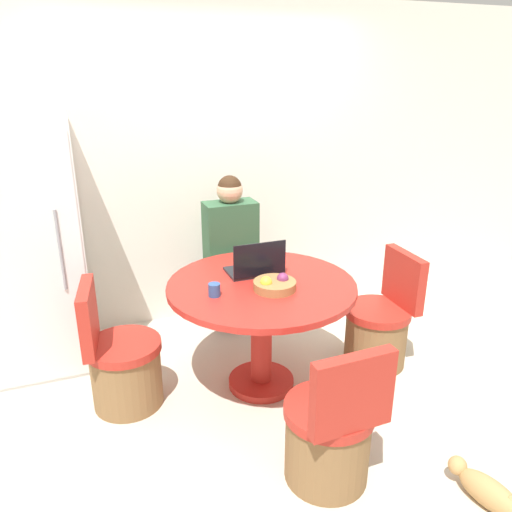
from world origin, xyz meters
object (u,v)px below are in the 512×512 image
laptop (256,267)px  chair_near_camera (330,436)px  refrigerator (28,250)px  dining_table (261,306)px  fruit_bowl (275,284)px  chair_right_side (379,329)px  cat (486,490)px  person_seated (229,249)px  chair_left_side (122,366)px

laptop → chair_near_camera: bearing=90.3°
refrigerator → chair_near_camera: 2.34m
dining_table → fruit_bowl: size_ratio=4.56×
chair_right_side → cat: size_ratio=1.87×
dining_table → person_seated: bearing=86.5°
chair_right_side → person_seated: person_seated is taller
chair_near_camera → laptop: size_ratio=2.36×
laptop → fruit_bowl: (0.02, -0.27, -0.02)m
chair_right_side → person_seated: size_ratio=0.65×
person_seated → laptop: bearing=87.2°
person_seated → fruit_bowl: (-0.01, -0.95, 0.09)m
cat → person_seated: bearing=3.4°
dining_table → cat: (0.68, -1.34, -0.52)m
cat → chair_right_side: bearing=-22.8°
cat → chair_left_side: bearing=34.3°
person_seated → dining_table: bearing=86.5°
person_seated → laptop: size_ratio=3.65×
dining_table → chair_left_side: 0.97m
chair_near_camera → cat: chair_near_camera is taller
chair_near_camera → dining_table: bearing=-90.0°
chair_left_side → fruit_bowl: 1.11m
refrigerator → fruit_bowl: 1.73m
dining_table → chair_near_camera: bearing=-88.6°
dining_table → fruit_bowl: fruit_bowl is taller
dining_table → chair_right_side: (0.91, -0.03, -0.33)m
refrigerator → person_seated: size_ratio=1.36×
chair_right_side → fruit_bowl: 1.02m
laptop → person_seated: bearing=-92.8°
chair_left_side → laptop: laptop is taller
refrigerator → laptop: size_ratio=4.95×
chair_left_side → laptop: (0.92, 0.02, 0.54)m
chair_right_side → cat: 1.34m
fruit_bowl → laptop: bearing=94.5°
refrigerator → chair_near_camera: size_ratio=2.10×
chair_right_side → laptop: size_ratio=2.36×
chair_left_side → person_seated: size_ratio=0.65×
cat → refrigerator: bearing=30.8°
dining_table → laptop: laptop is taller
chair_near_camera → fruit_bowl: bearing=-92.7°
person_seated → cat: 2.35m
chair_left_side → chair_right_side: same height
refrigerator → chair_left_side: refrigerator is taller
chair_left_side → laptop: 1.07m
person_seated → laptop: 0.69m
dining_table → fruit_bowl: bearing=-71.7°
refrigerator → cat: bearing=-46.4°
laptop → fruit_bowl: 0.28m
chair_left_side → chair_right_side: 1.82m
chair_right_side → dining_table: bearing=-90.0°
chair_right_side → cat: chair_right_side is taller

